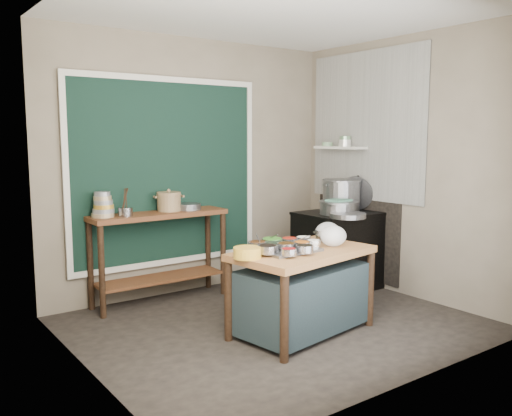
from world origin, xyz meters
TOP-DOWN VIEW (x-y plane):
  - floor at (0.00, 0.00)m, footprint 3.50×3.00m
  - back_wall at (0.00, 1.51)m, footprint 3.50×0.02m
  - left_wall at (-1.76, 0.00)m, footprint 0.02×3.00m
  - right_wall at (1.76, 0.00)m, footprint 0.02×3.00m
  - ceiling at (0.00, 0.00)m, footprint 3.50×3.00m
  - curtain_panel at (-0.35, 1.47)m, footprint 2.10×0.02m
  - curtain_frame at (-0.35, 1.46)m, footprint 2.22×0.03m
  - tile_panel at (1.74, 0.55)m, footprint 0.02×1.70m
  - soot_patch at (1.74, 0.65)m, footprint 0.01×1.30m
  - wall_shelf at (1.63, 0.85)m, footprint 0.22×0.70m
  - prep_table at (0.05, -0.30)m, footprint 1.35×0.90m
  - back_counter at (-0.55, 1.28)m, footprint 1.45×0.40m
  - stove_block at (1.35, 0.55)m, footprint 0.90×0.68m
  - stove_top at (1.35, 0.55)m, footprint 0.92×0.69m
  - condiment_tray at (-0.10, -0.28)m, footprint 0.52×0.38m
  - condiment_bowls at (-0.12, -0.27)m, footprint 0.67×0.50m
  - yellow_basin at (-0.52, -0.28)m, footprint 0.29×0.29m
  - saucepan at (0.48, -0.14)m, footprint 0.22×0.22m
  - plastic_bag_a at (0.37, -0.35)m, footprint 0.29×0.26m
  - plastic_bag_b at (0.50, -0.14)m, footprint 0.27×0.24m
  - bowl_stack at (-1.13, 1.30)m, footprint 0.22×0.22m
  - utensil_cup at (-0.93, 1.23)m, footprint 0.16×0.16m
  - ceramic_crock at (-0.41, 1.31)m, footprint 0.34×0.34m
  - wide_bowl at (-0.20, 1.28)m, footprint 0.30×0.30m
  - stock_pot at (1.45, 0.63)m, footprint 0.53×0.53m
  - pot_lid at (1.64, 0.58)m, footprint 0.24×0.41m
  - steamer at (1.22, 0.44)m, footprint 0.58×0.58m
  - green_cloth at (1.22, 0.44)m, footprint 0.26×0.21m
  - shallow_pan at (1.10, 0.19)m, footprint 0.44×0.44m
  - shelf_bowl_stack at (1.63, 0.77)m, footprint 0.15×0.15m
  - shelf_bowl_green at (1.63, 1.07)m, footprint 0.16×0.16m

SIDE VIEW (x-z plane):
  - floor at x=0.00m, z-range -0.02..0.00m
  - prep_table at x=0.05m, z-range 0.00..0.75m
  - stove_block at x=1.35m, z-range 0.00..0.85m
  - back_counter at x=-0.55m, z-range 0.00..0.95m
  - soot_patch at x=1.74m, z-range 0.05..1.35m
  - condiment_tray at x=-0.10m, z-range 0.75..0.77m
  - yellow_basin at x=-0.52m, z-range 0.75..0.84m
  - condiment_bowls at x=-0.12m, z-range 0.77..0.84m
  - saucepan at x=0.48m, z-range 0.75..0.86m
  - plastic_bag_b at x=0.50m, z-range 0.75..0.93m
  - plastic_bag_a at x=0.37m, z-range 0.75..0.94m
  - stove_top at x=1.35m, z-range 0.85..0.88m
  - shallow_pan at x=1.10m, z-range 0.88..0.93m
  - steamer at x=1.22m, z-range 0.88..1.02m
  - wide_bowl at x=-0.20m, z-range 0.95..1.02m
  - utensil_cup at x=-0.93m, z-range 0.95..1.04m
  - green_cloth at x=1.22m, z-range 1.02..1.04m
  - ceramic_crock at x=-0.41m, z-range 0.95..1.13m
  - bowl_stack at x=-1.13m, z-range 0.93..1.18m
  - stock_pot at x=1.45m, z-range 0.88..1.24m
  - pot_lid at x=1.64m, z-range 0.88..1.28m
  - curtain_panel at x=-0.35m, z-range 0.40..2.30m
  - curtain_frame at x=-0.35m, z-range 0.34..2.36m
  - back_wall at x=0.00m, z-range 0.00..2.80m
  - left_wall at x=-1.76m, z-range 0.00..2.80m
  - right_wall at x=1.76m, z-range 0.00..2.80m
  - wall_shelf at x=1.63m, z-range 1.59..1.61m
  - shelf_bowl_green at x=1.63m, z-range 1.61..1.66m
  - shelf_bowl_stack at x=1.63m, z-range 1.61..1.73m
  - tile_panel at x=1.74m, z-range 1.00..2.70m
  - ceiling at x=0.00m, z-range 2.80..2.82m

